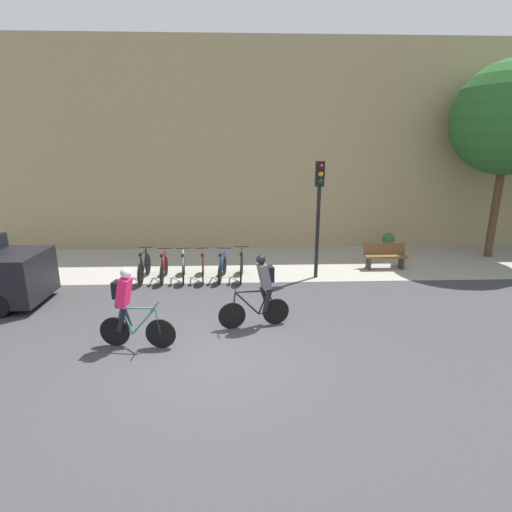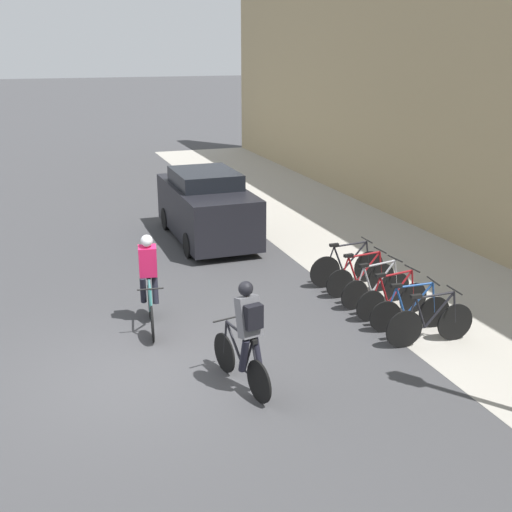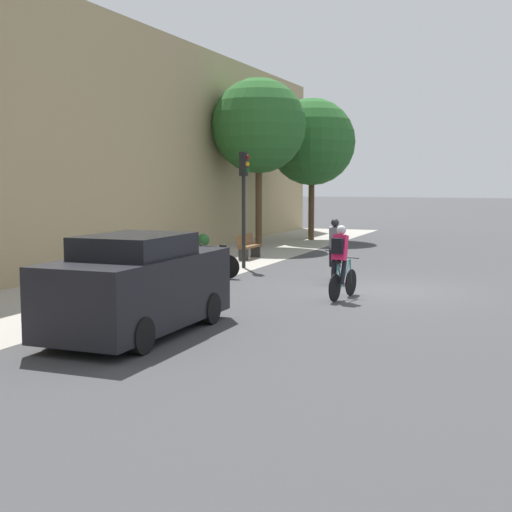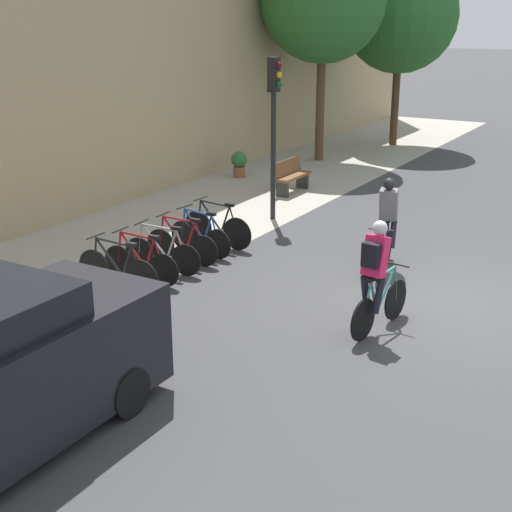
{
  "view_description": "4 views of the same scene",
  "coord_description": "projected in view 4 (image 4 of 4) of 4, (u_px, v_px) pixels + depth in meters",
  "views": [
    {
      "loc": [
        0.59,
        -7.37,
        4.19
      ],
      "look_at": [
        1.03,
        3.28,
        1.21
      ],
      "focal_mm": 28.0,
      "sensor_mm": 36.0,
      "label": 1
    },
    {
      "loc": [
        9.23,
        -1.34,
        4.99
      ],
      "look_at": [
        -0.19,
        2.01,
        1.69
      ],
      "focal_mm": 45.0,
      "sensor_mm": 36.0,
      "label": 2
    },
    {
      "loc": [
        -18.07,
        -3.73,
        2.83
      ],
      "look_at": [
        -1.53,
        2.74,
        0.93
      ],
      "focal_mm": 50.0,
      "sensor_mm": 36.0,
      "label": 3
    },
    {
      "loc": [
        -11.22,
        -3.01,
        4.58
      ],
      "look_at": [
        -1.38,
        2.8,
        0.72
      ],
      "focal_mm": 50.0,
      "sensor_mm": 36.0,
      "label": 4
    }
  ],
  "objects": [
    {
      "name": "street_tree_1",
      "position": [
        401.0,
        15.0,
        25.26
      ],
      "size": [
        4.07,
        4.07,
        6.65
      ],
      "color": "#4C3823",
      "rests_on": "ground"
    },
    {
      "name": "parked_bike_0",
      "position": [
        118.0,
        271.0,
        12.28
      ],
      "size": [
        0.46,
        1.76,
        0.99
      ],
      "color": "black",
      "rests_on": "ground"
    },
    {
      "name": "kerb_strip",
      "position": [
        131.0,
        240.0,
        15.32
      ],
      "size": [
        44.0,
        4.5,
        0.01
      ],
      "primitive_type": "cube",
      "color": "#A39E93",
      "rests_on": "ground"
    },
    {
      "name": "potted_plant",
      "position": [
        239.0,
        163.0,
        21.19
      ],
      "size": [
        0.48,
        0.48,
        0.78
      ],
      "color": "brown",
      "rests_on": "ground"
    },
    {
      "name": "bench",
      "position": [
        291.0,
        176.0,
        19.34
      ],
      "size": [
        1.45,
        0.44,
        0.89
      ],
      "color": "brown",
      "rests_on": "ground"
    },
    {
      "name": "traffic_light_pole",
      "position": [
        274.0,
        109.0,
        16.12
      ],
      "size": [
        0.26,
        0.3,
        3.72
      ],
      "color": "black",
      "rests_on": "ground"
    },
    {
      "name": "building_facade",
      "position": [
        28.0,
        40.0,
        15.24
      ],
      "size": [
        44.0,
        0.6,
        8.17
      ],
      "primitive_type": "cube",
      "color": "tan",
      "rests_on": "ground"
    },
    {
      "name": "cyclist_pink",
      "position": [
        377.0,
        274.0,
        10.55
      ],
      "size": [
        1.66,
        0.5,
        1.77
      ],
      "color": "black",
      "rests_on": "ground"
    },
    {
      "name": "parked_bike_5",
      "position": [
        217.0,
        227.0,
        14.82
      ],
      "size": [
        0.46,
        1.69,
        0.98
      ],
      "color": "black",
      "rests_on": "ground"
    },
    {
      "name": "parked_bike_1",
      "position": [
        141.0,
        262.0,
        12.8
      ],
      "size": [
        0.46,
        1.62,
        0.94
      ],
      "color": "black",
      "rests_on": "ground"
    },
    {
      "name": "parked_bike_4",
      "position": [
        200.0,
        236.0,
        14.32
      ],
      "size": [
        0.46,
        1.56,
        0.94
      ],
      "color": "black",
      "rests_on": "ground"
    },
    {
      "name": "parked_bike_3",
      "position": [
        182.0,
        244.0,
        13.82
      ],
      "size": [
        0.46,
        1.6,
        0.94
      ],
      "color": "black",
      "rests_on": "ground"
    },
    {
      "name": "ground",
      "position": [
        440.0,
        301.0,
        12.06
      ],
      "size": [
        200.0,
        200.0,
        0.0
      ],
      "primitive_type": "plane",
      "color": "#3D3D3F"
    },
    {
      "name": "cyclist_grey",
      "position": [
        387.0,
        221.0,
        13.32
      ],
      "size": [
        1.69,
        0.56,
        1.76
      ],
      "color": "black",
      "rests_on": "ground"
    },
    {
      "name": "parked_bike_2",
      "position": [
        162.0,
        253.0,
        13.31
      ],
      "size": [
        0.46,
        1.62,
        0.94
      ],
      "color": "black",
      "rests_on": "ground"
    }
  ]
}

